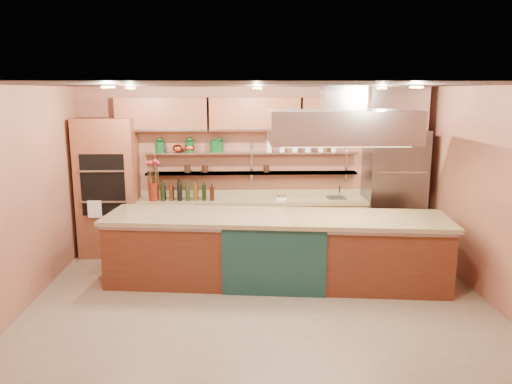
{
  "coord_description": "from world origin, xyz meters",
  "views": [
    {
      "loc": [
        -0.26,
        -6.07,
        2.73
      ],
      "look_at": [
        -0.02,
        1.0,
        1.29
      ],
      "focal_mm": 35.0,
      "sensor_mm": 36.0,
      "label": 1
    }
  ],
  "objects_px": {
    "refrigerator": "(393,192)",
    "copper_kettle": "(177,148)",
    "kitchen_scale": "(281,197)",
    "green_canister": "(215,146)",
    "island": "(275,249)",
    "flower_vase": "(154,192)"
  },
  "relations": [
    {
      "from": "copper_kettle",
      "to": "green_canister",
      "type": "xyz_separation_m",
      "value": [
        0.63,
        0.0,
        0.03
      ]
    },
    {
      "from": "copper_kettle",
      "to": "refrigerator",
      "type": "bearing_deg",
      "value": -3.6
    },
    {
      "from": "kitchen_scale",
      "to": "island",
      "type": "bearing_deg",
      "value": -87.69
    },
    {
      "from": "refrigerator",
      "to": "copper_kettle",
      "type": "bearing_deg",
      "value": 176.4
    },
    {
      "from": "refrigerator",
      "to": "green_canister",
      "type": "bearing_deg",
      "value": 175.65
    },
    {
      "from": "refrigerator",
      "to": "green_canister",
      "type": "height_order",
      "value": "refrigerator"
    },
    {
      "from": "kitchen_scale",
      "to": "refrigerator",
      "type": "bearing_deg",
      "value": 9.93
    },
    {
      "from": "refrigerator",
      "to": "island",
      "type": "height_order",
      "value": "refrigerator"
    },
    {
      "from": "copper_kettle",
      "to": "green_canister",
      "type": "relative_size",
      "value": 0.81
    },
    {
      "from": "island",
      "to": "flower_vase",
      "type": "relative_size",
      "value": 16.02
    },
    {
      "from": "copper_kettle",
      "to": "flower_vase",
      "type": "bearing_deg",
      "value": -150.45
    },
    {
      "from": "refrigerator",
      "to": "island",
      "type": "distance_m",
      "value": 2.56
    },
    {
      "from": "island",
      "to": "flower_vase",
      "type": "bearing_deg",
      "value": 151.28
    },
    {
      "from": "refrigerator",
      "to": "kitchen_scale",
      "type": "bearing_deg",
      "value": 179.7
    },
    {
      "from": "copper_kettle",
      "to": "green_canister",
      "type": "distance_m",
      "value": 0.63
    },
    {
      "from": "refrigerator",
      "to": "kitchen_scale",
      "type": "relative_size",
      "value": 12.6
    },
    {
      "from": "refrigerator",
      "to": "copper_kettle",
      "type": "height_order",
      "value": "refrigerator"
    },
    {
      "from": "flower_vase",
      "to": "copper_kettle",
      "type": "distance_m",
      "value": 0.83
    },
    {
      "from": "copper_kettle",
      "to": "green_canister",
      "type": "height_order",
      "value": "green_canister"
    },
    {
      "from": "refrigerator",
      "to": "island",
      "type": "xyz_separation_m",
      "value": [
        -2.1,
        -1.35,
        -0.55
      ]
    },
    {
      "from": "kitchen_scale",
      "to": "green_canister",
      "type": "height_order",
      "value": "green_canister"
    },
    {
      "from": "kitchen_scale",
      "to": "copper_kettle",
      "type": "relative_size",
      "value": 1.03
    }
  ]
}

